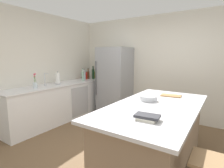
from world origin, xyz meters
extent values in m
plane|color=brown|center=(0.00, 0.00, 0.00)|extent=(7.20, 7.20, 0.00)
cube|color=silver|center=(0.00, 2.25, 1.30)|extent=(6.00, 0.10, 2.60)
cube|color=silver|center=(-2.45, 0.00, 1.30)|extent=(0.10, 6.00, 2.60)
cube|color=white|center=(-2.08, 0.69, 0.44)|extent=(0.65, 2.83, 0.88)
cube|color=silver|center=(-2.08, 0.69, 0.89)|extent=(0.68, 2.86, 0.03)
cube|color=#B2B5BA|center=(-1.75, 1.04, 0.44)|extent=(0.01, 0.60, 0.74)
cube|color=#8E755B|center=(0.54, 0.17, 0.43)|extent=(0.93, 1.96, 0.86)
cube|color=silver|center=(0.54, 0.17, 0.88)|extent=(1.09, 2.16, 0.04)
cube|color=#93969B|center=(-1.21, 1.84, 0.91)|extent=(0.79, 0.72, 1.81)
cylinder|color=#4C4C51|center=(-1.56, 1.46, 1.00)|extent=(0.02, 0.02, 0.91)
cube|color=#473828|center=(1.29, -0.51, 0.64)|extent=(0.36, 0.36, 0.04)
cube|color=olive|center=(1.29, -0.51, 0.68)|extent=(0.34, 0.34, 0.03)
cylinder|color=silver|center=(-2.14, 0.31, 0.92)|extent=(0.05, 0.05, 0.02)
cylinder|color=silver|center=(-2.14, 0.31, 1.07)|extent=(0.02, 0.02, 0.28)
cylinder|color=silver|center=(-2.08, 0.31, 1.19)|extent=(0.14, 0.02, 0.02)
cylinder|color=silver|center=(-2.04, -0.01, 0.97)|extent=(0.09, 0.09, 0.12)
cylinder|color=#4C7F3D|center=(-2.05, 0.00, 1.06)|extent=(0.01, 0.03, 0.20)
sphere|color=#DB4C66|center=(-2.05, 0.00, 1.16)|extent=(0.04, 0.04, 0.04)
cylinder|color=#4C7F3D|center=(-2.03, -0.01, 1.08)|extent=(0.01, 0.02, 0.24)
sphere|color=#DB4C66|center=(-2.03, -0.01, 1.20)|extent=(0.04, 0.04, 0.04)
cylinder|color=#4C7F3D|center=(-2.02, 0.00, 1.08)|extent=(0.01, 0.05, 0.25)
sphere|color=#DB4C66|center=(-2.02, 0.00, 1.21)|extent=(0.04, 0.04, 0.04)
cylinder|color=gray|center=(-2.08, 0.63, 0.92)|extent=(0.14, 0.14, 0.01)
cylinder|color=white|center=(-2.08, 0.63, 1.05)|extent=(0.11, 0.11, 0.26)
cylinder|color=gray|center=(-2.08, 0.63, 1.20)|extent=(0.02, 0.02, 0.04)
cylinder|color=olive|center=(-2.01, 1.99, 1.01)|extent=(0.06, 0.06, 0.21)
cylinder|color=olive|center=(-2.01, 1.99, 1.16)|extent=(0.03, 0.03, 0.07)
cylinder|color=black|center=(-2.01, 1.99, 1.20)|extent=(0.03, 0.03, 0.01)
cylinder|color=#19381E|center=(-2.02, 1.90, 1.05)|extent=(0.07, 0.07, 0.28)
cylinder|color=#19381E|center=(-2.02, 1.90, 1.24)|extent=(0.04, 0.04, 0.09)
cylinder|color=black|center=(-2.02, 1.90, 1.28)|extent=(0.04, 0.04, 0.01)
cylinder|color=#5B3319|center=(-2.13, 1.80, 1.02)|extent=(0.07, 0.07, 0.22)
cylinder|color=#5B3319|center=(-2.13, 1.80, 1.17)|extent=(0.03, 0.03, 0.08)
cylinder|color=black|center=(-2.13, 1.80, 1.22)|extent=(0.03, 0.03, 0.01)
cylinder|color=red|center=(-2.12, 1.71, 0.99)|extent=(0.05, 0.05, 0.17)
cylinder|color=red|center=(-2.12, 1.71, 1.10)|extent=(0.03, 0.03, 0.05)
cylinder|color=black|center=(-2.12, 1.71, 1.13)|extent=(0.03, 0.03, 0.01)
cylinder|color=#994C23|center=(-2.14, 1.63, 1.02)|extent=(0.05, 0.05, 0.22)
cylinder|color=#994C23|center=(-2.14, 1.63, 1.16)|extent=(0.02, 0.02, 0.06)
cylinder|color=black|center=(-2.14, 1.63, 1.20)|extent=(0.02, 0.02, 0.01)
cylinder|color=silver|center=(-2.03, 1.52, 1.02)|extent=(0.08, 0.08, 0.23)
cylinder|color=silver|center=(-2.03, 1.52, 1.18)|extent=(0.04, 0.04, 0.07)
cylinder|color=black|center=(-2.03, 1.52, 1.22)|extent=(0.04, 0.04, 0.01)
cylinder|color=#8CB79E|center=(-2.01, 1.44, 1.03)|extent=(0.07, 0.07, 0.24)
cylinder|color=#8CB79E|center=(-2.01, 1.44, 1.20)|extent=(0.02, 0.02, 0.09)
cylinder|color=black|center=(-2.01, 1.44, 1.25)|extent=(0.02, 0.02, 0.01)
cube|color=silver|center=(0.66, -0.45, 0.92)|extent=(0.21, 0.17, 0.03)
cube|color=#2D2D33|center=(0.66, -0.45, 0.95)|extent=(0.27, 0.18, 0.03)
cylinder|color=#B2B5BA|center=(0.36, 0.34, 0.94)|extent=(0.26, 0.26, 0.08)
cube|color=#9E7042|center=(0.57, 0.85, 0.91)|extent=(0.35, 0.22, 0.02)
camera|label=1|loc=(1.32, -2.14, 1.58)|focal=27.87mm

